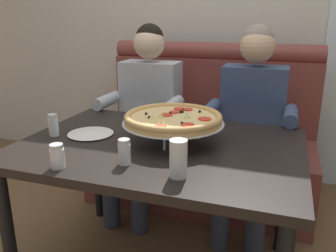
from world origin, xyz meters
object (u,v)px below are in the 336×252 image
Objects in this scene: pizza at (173,119)px; shaker_parmesan at (57,158)px; plate_near_left at (91,132)px; dining_table at (160,159)px; diner_right at (251,118)px; diner_left at (145,109)px; shaker_oregano at (124,154)px; drinking_glass at (178,161)px; booth_bench at (204,145)px; shaker_pepper_flakes at (54,127)px.

pizza reaches higher than shaker_parmesan.
dining_table is at bearing -1.44° from plate_near_left.
dining_table is 0.77m from diner_right.
pizza is (0.40, -0.62, 0.14)m from diner_left.
plate_near_left is at bearing -173.72° from pizza.
pizza is 4.59× the size of shaker_oregano.
shaker_parmesan reaches higher than plate_near_left.
drinking_glass is (0.14, -0.38, -0.05)m from pizza.
dining_table is at bearing 54.04° from shaker_parmesan.
shaker_oregano is at bearing -72.36° from diner_left.
booth_bench is 1.07m from plate_near_left.
shaker_parmesan is 0.88× the size of shaker_pepper_flakes.
dining_table is 13.38× the size of shaker_parmesan.
pizza is 0.44m from plate_near_left.
shaker_pepper_flakes reaches higher than shaker_oregano.
diner_left is 0.67m from plate_near_left.
shaker_parmesan is at bearing -152.90° from shaker_oregano.
diner_left reaches higher than plate_near_left.
shaker_parmesan is 0.42m from plate_near_left.
diner_right reaches higher than dining_table.
pizza is 0.61m from shaker_pepper_flakes.
shaker_oregano is at bearing 169.49° from drinking_glass.
drinking_glass is at bearing -19.03° from shaker_pepper_flakes.
drinking_glass reaches higher than shaker_pepper_flakes.
booth_bench is 15.91× the size of shaker_parmesan.
pizza reaches higher than dining_table.
booth_bench is 1.42m from shaker_parmesan.
diner_left is (-0.36, -0.27, 0.31)m from booth_bench.
diner_left is at bearing -143.13° from booth_bench.
booth_bench is 14.82× the size of shaker_oregano.
dining_table is 12.47× the size of shaker_oregano.
diner_right is at bearing 66.88° from shaker_oregano.
shaker_oregano is (-0.10, -0.33, -0.07)m from pizza.
drinking_glass reaches higher than plate_near_left.
diner_right is 1.17m from shaker_pepper_flakes.
plate_near_left is 1.59× the size of drinking_glass.
booth_bench is at bearing 36.87° from diner_left.
shaker_parmesan is at bearing -120.89° from diner_right.
shaker_oregano is at bearing -100.66° from dining_table.
dining_table is at bearing -90.00° from booth_bench.
booth_bench is 1.21m from shaker_pepper_flakes.
diner_left is 11.37× the size of shaker_pepper_flakes.
diner_left is 0.75m from pizza.
shaker_pepper_flakes reaches higher than dining_table.
dining_table is 0.57m from shaker_pepper_flakes.
diner_left is 11.97× the size of shaker_oregano.
booth_bench is 10.76× the size of drinking_glass.
diner_left is 0.71m from diner_right.
diner_left reaches higher than booth_bench.
diner_left is 8.69× the size of drinking_glass.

